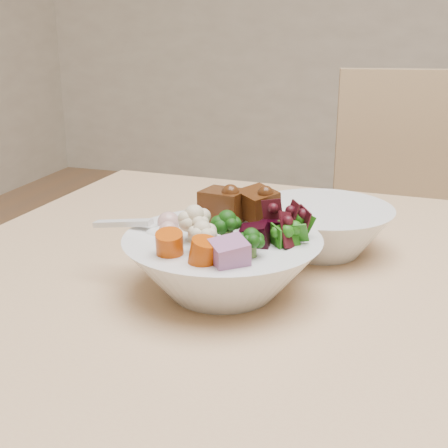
{
  "coord_description": "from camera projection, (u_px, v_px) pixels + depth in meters",
  "views": [
    {
      "loc": [
        -0.21,
        -0.61,
        0.99
      ],
      "look_at": [
        -0.4,
        -0.02,
        0.78
      ],
      "focal_mm": 50.0,
      "sensor_mm": 36.0,
      "label": 1
    }
  ],
  "objects": [
    {
      "name": "soup_spoon",
      "position": [
        151.0,
        231.0,
        0.66
      ],
      "size": [
        0.1,
        0.03,
        0.02
      ],
      "rotation": [
        0.0,
        0.0,
        -0.1
      ],
      "color": "silver",
      "rests_on": "food_bowl"
    },
    {
      "name": "food_bowl",
      "position": [
        224.0,
        260.0,
        0.64
      ],
      "size": [
        0.2,
        0.2,
        0.11
      ],
      "color": "silver",
      "rests_on": "dining_table"
    },
    {
      "name": "side_bowl",
      "position": [
        321.0,
        230.0,
        0.76
      ],
      "size": [
        0.17,
        0.17,
        0.06
      ],
      "primitive_type": null,
      "color": "silver",
      "rests_on": "dining_table"
    },
    {
      "name": "chair_far",
      "position": [
        434.0,
        271.0,
        1.26
      ],
      "size": [
        0.48,
        0.48,
        0.89
      ],
      "rotation": [
        0.0,
        0.0,
        0.19
      ],
      "color": "tan",
      "rests_on": "ground"
    }
  ]
}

